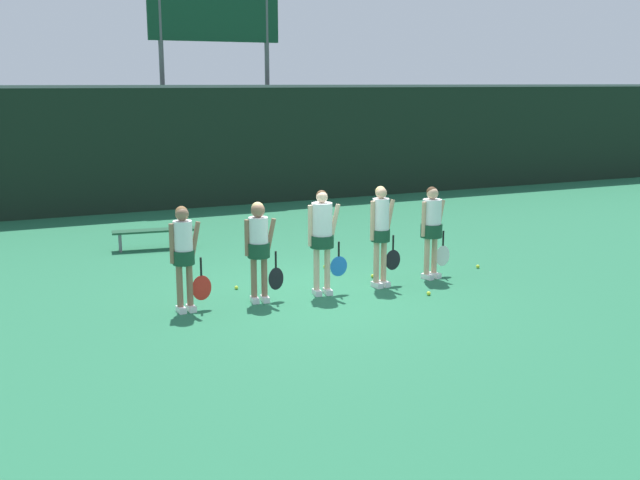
% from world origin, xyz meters
% --- Properties ---
extents(ground_plane, '(140.00, 140.00, 0.00)m').
position_xyz_m(ground_plane, '(0.00, 0.00, 0.00)').
color(ground_plane, '#216642').
extents(fence_windscreen, '(60.00, 0.08, 3.46)m').
position_xyz_m(fence_windscreen, '(0.00, 9.51, 1.74)').
color(fence_windscreen, black).
rests_on(fence_windscreen, ground_plane).
extents(scoreboard, '(3.93, 0.15, 6.50)m').
position_xyz_m(scoreboard, '(1.55, 10.74, 5.09)').
color(scoreboard, '#515156').
rests_on(scoreboard, ground_plane).
extents(bench_courtside, '(1.78, 0.58, 0.42)m').
position_xyz_m(bench_courtside, '(-1.77, 4.61, 0.37)').
color(bench_courtside, '#19472D').
rests_on(bench_courtside, ground_plane).
extents(player_0, '(0.64, 0.34, 1.67)m').
position_xyz_m(player_0, '(-2.29, -0.09, 0.97)').
color(player_0, '#8C664C').
rests_on(player_0, ground_plane).
extents(player_1, '(0.63, 0.36, 1.65)m').
position_xyz_m(player_1, '(-1.06, -0.07, 0.98)').
color(player_1, '#8C664C').
rests_on(player_1, ground_plane).
extents(player_2, '(0.69, 0.40, 1.78)m').
position_xyz_m(player_2, '(0.06, -0.09, 1.06)').
color(player_2, beige).
rests_on(player_2, ground_plane).
extents(player_3, '(0.63, 0.33, 1.78)m').
position_xyz_m(player_3, '(1.19, -0.07, 1.04)').
color(player_3, tan).
rests_on(player_3, ground_plane).
extents(player_4, '(0.68, 0.39, 1.69)m').
position_xyz_m(player_4, '(2.32, 0.06, 1.00)').
color(player_4, tan).
rests_on(player_4, ground_plane).
extents(tennis_ball_0, '(0.06, 0.06, 0.06)m').
position_xyz_m(tennis_ball_0, '(-1.18, 0.79, 0.03)').
color(tennis_ball_0, '#CCE033').
rests_on(tennis_ball_0, ground_plane).
extents(tennis_ball_1, '(0.07, 0.07, 0.07)m').
position_xyz_m(tennis_ball_1, '(1.36, 0.51, 0.03)').
color(tennis_ball_1, '#CCE033').
rests_on(tennis_ball_1, ground_plane).
extents(tennis_ball_2, '(0.07, 0.07, 0.07)m').
position_xyz_m(tennis_ball_2, '(3.56, 0.30, 0.03)').
color(tennis_ball_2, '#CCE033').
rests_on(tennis_ball_2, ground_plane).
extents(tennis_ball_3, '(0.07, 0.07, 0.07)m').
position_xyz_m(tennis_ball_3, '(1.66, -0.91, 0.04)').
color(tennis_ball_3, '#CCE033').
rests_on(tennis_ball_3, ground_plane).
extents(tennis_ball_4, '(0.07, 0.07, 0.07)m').
position_xyz_m(tennis_ball_4, '(0.85, 1.52, 0.03)').
color(tennis_ball_4, '#CCE033').
rests_on(tennis_ball_4, ground_plane).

